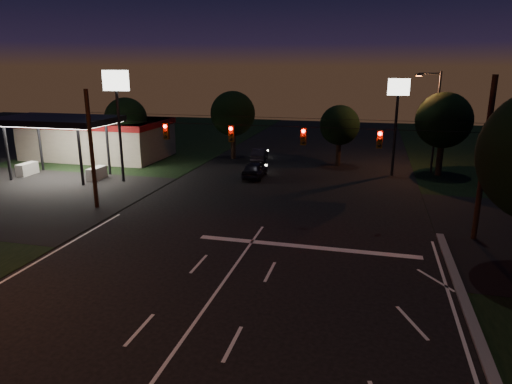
% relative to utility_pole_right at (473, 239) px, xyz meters
% --- Properties ---
extents(ground, '(140.00, 140.00, 0.00)m').
position_rel_utility_pole_right_xyz_m(ground, '(-12.00, -15.00, 0.00)').
color(ground, black).
rests_on(ground, ground).
extents(cross_street_left, '(20.00, 16.00, 0.02)m').
position_rel_utility_pole_right_xyz_m(cross_street_left, '(-32.00, 1.00, 0.00)').
color(cross_street_left, black).
rests_on(cross_street_left, ground).
extents(stop_bar, '(12.00, 0.50, 0.01)m').
position_rel_utility_pole_right_xyz_m(stop_bar, '(-9.00, -3.50, 0.01)').
color(stop_bar, silver).
rests_on(stop_bar, ground).
extents(utility_pole_right, '(0.30, 0.30, 9.00)m').
position_rel_utility_pole_right_xyz_m(utility_pole_right, '(0.00, 0.00, 0.00)').
color(utility_pole_right, black).
rests_on(utility_pole_right, ground).
extents(utility_pole_left, '(0.28, 0.28, 8.00)m').
position_rel_utility_pole_right_xyz_m(utility_pole_left, '(-24.00, 0.00, 0.00)').
color(utility_pole_left, black).
rests_on(utility_pole_left, ground).
extents(signal_span, '(24.00, 0.40, 1.56)m').
position_rel_utility_pole_right_xyz_m(signal_span, '(-12.00, -0.04, 5.50)').
color(signal_span, black).
rests_on(signal_span, ground).
extents(gas_station, '(14.20, 16.10, 5.25)m').
position_rel_utility_pole_right_xyz_m(gas_station, '(-33.86, 15.39, 2.38)').
color(gas_station, gray).
rests_on(gas_station, ground).
extents(pole_sign_left_near, '(2.20, 0.30, 9.10)m').
position_rel_utility_pole_right_xyz_m(pole_sign_left_near, '(-26.00, 7.00, 6.98)').
color(pole_sign_left_near, black).
rests_on(pole_sign_left_near, ground).
extents(pole_sign_right, '(1.80, 0.30, 8.40)m').
position_rel_utility_pole_right_xyz_m(pole_sign_right, '(-4.00, 15.00, 6.24)').
color(pole_sign_right, black).
rests_on(pole_sign_right, ground).
extents(street_light_right_far, '(2.20, 0.35, 9.00)m').
position_rel_utility_pole_right_xyz_m(street_light_right_far, '(-0.76, 17.00, 5.24)').
color(street_light_right_far, black).
rests_on(street_light_right_far, ground).
extents(tree_far_a, '(4.20, 4.20, 6.42)m').
position_rel_utility_pole_right_xyz_m(tree_far_a, '(-29.98, 15.12, 4.26)').
color(tree_far_a, black).
rests_on(tree_far_a, ground).
extents(tree_far_b, '(4.60, 4.60, 6.98)m').
position_rel_utility_pole_right_xyz_m(tree_far_b, '(-19.98, 19.13, 4.61)').
color(tree_far_b, black).
rests_on(tree_far_b, ground).
extents(tree_far_c, '(3.80, 3.80, 5.86)m').
position_rel_utility_pole_right_xyz_m(tree_far_c, '(-8.98, 18.10, 3.90)').
color(tree_far_c, black).
rests_on(tree_far_c, ground).
extents(tree_far_d, '(4.80, 4.80, 7.30)m').
position_rel_utility_pole_right_xyz_m(tree_far_d, '(0.02, 16.13, 4.83)').
color(tree_far_d, black).
rests_on(tree_far_d, ground).
extents(car_oncoming_a, '(1.78, 4.20, 1.42)m').
position_rel_utility_pole_right_xyz_m(car_oncoming_a, '(-15.65, 11.18, 0.71)').
color(car_oncoming_a, black).
rests_on(car_oncoming_a, ground).
extents(car_oncoming_b, '(1.74, 3.96, 1.27)m').
position_rel_utility_pole_right_xyz_m(car_oncoming_b, '(-17.00, 18.43, 0.63)').
color(car_oncoming_b, black).
rests_on(car_oncoming_b, ground).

